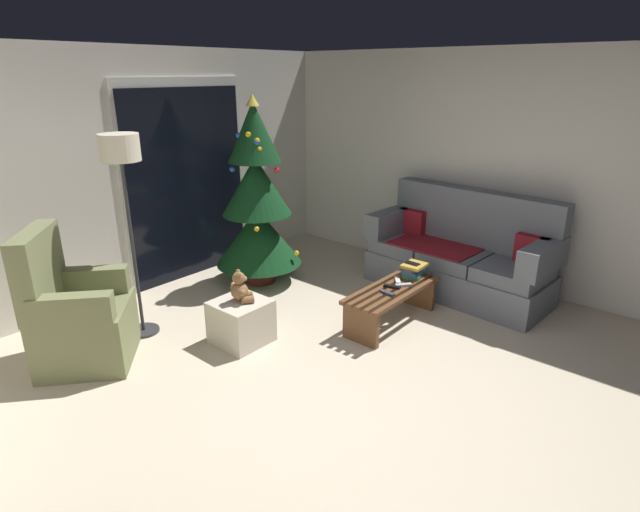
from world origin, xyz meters
TOP-DOWN VIEW (x-y plane):
  - ground_plane at (0.00, 0.00)m, footprint 7.00×7.00m
  - wall_back at (0.00, 3.06)m, footprint 5.72×0.12m
  - wall_right at (2.86, 0.00)m, footprint 0.12×6.00m
  - patio_door_frame at (0.80, 2.99)m, footprint 1.60×0.02m
  - patio_door_glass at (0.80, 2.97)m, footprint 1.50×0.02m
  - couch at (2.32, 0.36)m, footprint 0.91×1.99m
  - coffee_table at (1.20, 0.50)m, footprint 1.10×0.40m
  - remote_graphite at (1.05, 0.46)m, footprint 0.06×0.16m
  - remote_silver at (1.30, 0.44)m, footprint 0.15×0.13m
  - remote_white at (1.36, 0.54)m, footprint 0.15×0.13m
  - remote_black at (1.20, 0.50)m, footprint 0.08×0.16m
  - book_stack at (1.57, 0.49)m, footprint 0.26×0.21m
  - cell_phone at (1.56, 0.51)m, footprint 0.08×0.15m
  - christmas_tree at (1.12, 2.21)m, footprint 0.95×0.95m
  - armchair at (-1.01, 2.06)m, footprint 0.97×0.97m
  - floor_lamp at (-0.42, 2.13)m, footprint 0.32×0.32m
  - ottoman at (0.05, 1.31)m, footprint 0.44×0.44m
  - teddy_bear_chestnut at (0.06, 1.31)m, footprint 0.22×0.21m
  - teddy_bear_honey_by_tree at (0.48, 1.89)m, footprint 0.20×0.19m

SIDE VIEW (x-z plane):
  - ground_plane at x=0.00m, z-range 0.00..0.00m
  - teddy_bear_honey_by_tree at x=0.48m, z-range -0.02..0.26m
  - ottoman at x=0.05m, z-range 0.00..0.38m
  - coffee_table at x=1.20m, z-range 0.06..0.43m
  - remote_graphite at x=1.05m, z-range 0.36..0.39m
  - remote_silver at x=1.30m, z-range 0.36..0.39m
  - remote_white at x=1.36m, z-range 0.36..0.39m
  - remote_black at x=1.20m, z-range 0.36..0.39m
  - couch at x=2.32m, z-range -0.14..0.94m
  - armchair at x=-1.01m, z-range -0.16..0.97m
  - book_stack at x=1.57m, z-range 0.37..0.50m
  - cell_phone at x=1.56m, z-range 0.50..0.51m
  - teddy_bear_chestnut at x=0.06m, z-range 0.36..0.65m
  - christmas_tree at x=1.12m, z-range -0.12..1.92m
  - patio_door_glass at x=0.80m, z-range 0.00..2.10m
  - patio_door_frame at x=0.80m, z-range 0.00..2.20m
  - wall_back at x=0.00m, z-range 0.00..2.50m
  - wall_right at x=2.86m, z-range 0.00..2.50m
  - floor_lamp at x=-0.42m, z-range 0.61..2.40m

